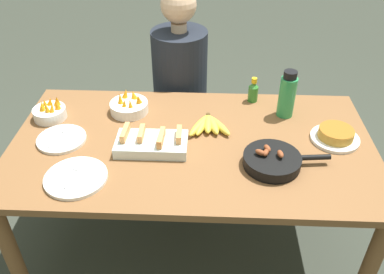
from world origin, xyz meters
name	(u,v)px	position (x,y,z in m)	size (l,w,h in m)	color
ground_plane	(192,246)	(0.00, 0.00, 0.00)	(14.00, 14.00, 0.00)	#383D33
dining_table	(192,158)	(0.00, 0.00, 0.66)	(1.69, 0.92, 0.75)	brown
banana_bunch	(208,125)	(0.07, 0.12, 0.77)	(0.22, 0.20, 0.04)	gold
melon_tray	(152,143)	(-0.18, -0.06, 0.78)	(0.32, 0.17, 0.09)	silver
skillet	(273,160)	(0.35, -0.15, 0.78)	(0.38, 0.25, 0.08)	black
frittata_plate_center	(335,135)	(0.67, 0.05, 0.78)	(0.23, 0.23, 0.06)	white
empty_plate_near_front	(76,178)	(-0.47, -0.28, 0.76)	(0.26, 0.26, 0.02)	white
empty_plate_far_left	(62,139)	(-0.61, -0.01, 0.76)	(0.23, 0.23, 0.02)	white
fruit_bowl_mango	(50,112)	(-0.72, 0.17, 0.79)	(0.16, 0.16, 0.11)	white
fruit_bowl_citrus	(129,106)	(-0.33, 0.25, 0.78)	(0.19, 0.19, 0.11)	white
water_bottle	(287,95)	(0.46, 0.26, 0.87)	(0.08, 0.08, 0.25)	#2D9351
hot_sauce_bottle	(253,91)	(0.31, 0.39, 0.81)	(0.05, 0.05, 0.14)	#337F2D
person_figure	(180,106)	(-0.10, 0.67, 0.53)	(0.36, 0.36, 1.27)	black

